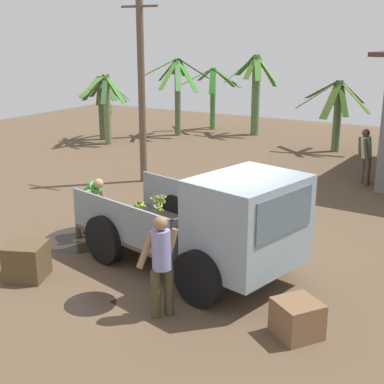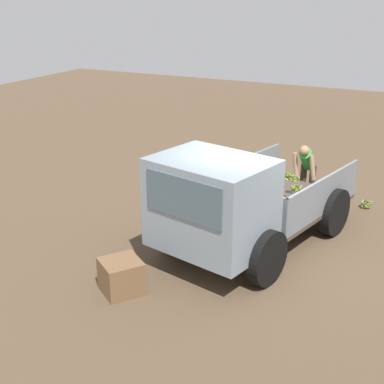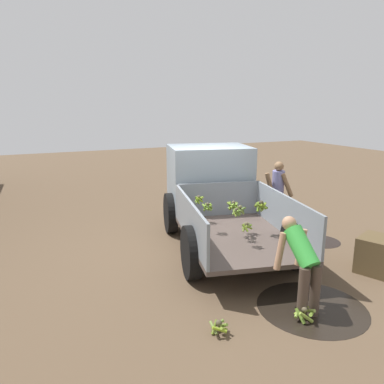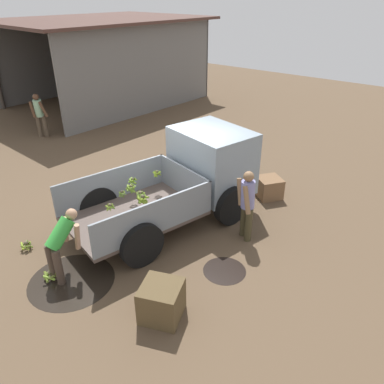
# 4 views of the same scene
# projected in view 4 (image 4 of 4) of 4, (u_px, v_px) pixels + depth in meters

# --- Properties ---
(ground) EXTENTS (36.00, 36.00, 0.00)m
(ground) POSITION_uv_depth(u_px,v_px,m) (168.00, 211.00, 9.42)
(ground) COLOR brown
(mud_patch_0) EXTENTS (1.63, 1.63, 0.01)m
(mud_patch_0) POSITION_uv_depth(u_px,v_px,m) (72.00, 281.00, 7.17)
(mud_patch_0) COLOR black
(mud_patch_0) RESTS_ON ground
(mud_patch_1) EXTENTS (0.86, 0.86, 0.01)m
(mud_patch_1) POSITION_uv_depth(u_px,v_px,m) (224.00, 271.00, 7.44)
(mud_patch_1) COLOR black
(mud_patch_1) RESTS_ON ground
(cargo_truck) EXTENTS (4.69, 2.90, 2.00)m
(cargo_truck) POSITION_uv_depth(u_px,v_px,m) (197.00, 172.00, 9.01)
(cargo_truck) COLOR #4F413B
(cargo_truck) RESTS_ON ground
(warehouse_shed) EXTENTS (9.48, 7.08, 3.80)m
(warehouse_shed) POSITION_uv_depth(u_px,v_px,m) (111.00, 43.00, 17.63)
(warehouse_shed) COLOR slate
(warehouse_shed) RESTS_ON ground
(person_foreground_visitor) EXTENTS (0.56, 0.62, 1.64)m
(person_foreground_visitor) POSITION_uv_depth(u_px,v_px,m) (247.00, 202.00, 8.00)
(person_foreground_visitor) COLOR #403923
(person_foreground_visitor) RESTS_ON ground
(person_worker_loading) EXTENTS (0.72, 0.57, 1.35)m
(person_worker_loading) POSITION_uv_depth(u_px,v_px,m) (61.00, 242.00, 6.95)
(person_worker_loading) COLOR #45372D
(person_worker_loading) RESTS_ON ground
(person_bystander_near_shed) EXTENTS (0.53, 0.60, 1.63)m
(person_bystander_near_shed) POSITION_uv_depth(u_px,v_px,m) (39.00, 113.00, 13.78)
(person_bystander_near_shed) COLOR brown
(person_bystander_near_shed) RESTS_ON ground
(banana_bunch_on_ground_0) EXTENTS (0.25, 0.26, 0.20)m
(banana_bunch_on_ground_0) POSITION_uv_depth(u_px,v_px,m) (26.00, 245.00, 7.99)
(banana_bunch_on_ground_0) COLOR #4D4632
(banana_bunch_on_ground_0) RESTS_ON ground
(banana_bunch_on_ground_1) EXTENTS (0.33, 0.33, 0.22)m
(banana_bunch_on_ground_1) POSITION_uv_depth(u_px,v_px,m) (51.00, 275.00, 7.16)
(banana_bunch_on_ground_1) COLOR brown
(banana_bunch_on_ground_1) RESTS_ON ground
(wooden_crate_0) EXTENTS (0.87, 0.87, 0.65)m
(wooden_crate_0) POSITION_uv_depth(u_px,v_px,m) (162.00, 301.00, 6.27)
(wooden_crate_0) COLOR brown
(wooden_crate_0) RESTS_ON ground
(wooden_crate_1) EXTENTS (0.84, 0.84, 0.55)m
(wooden_crate_1) POSITION_uv_depth(u_px,v_px,m) (269.00, 188.00, 9.98)
(wooden_crate_1) COLOR brown
(wooden_crate_1) RESTS_ON ground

